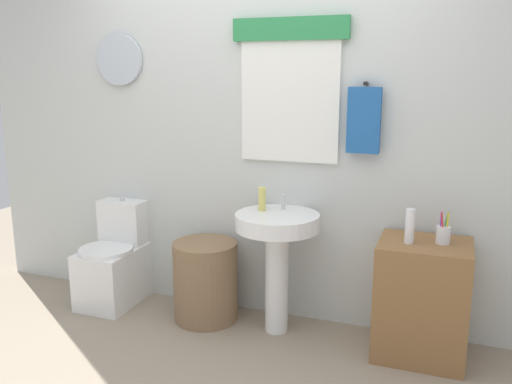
{
  "coord_description": "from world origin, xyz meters",
  "views": [
    {
      "loc": [
        1.21,
        -2.26,
        1.65
      ],
      "look_at": [
        0.08,
        0.8,
        0.93
      ],
      "focal_mm": 37.83,
      "sensor_mm": 36.0,
      "label": 1
    }
  ],
  "objects_px": {
    "pedestal_sink": "(277,243)",
    "wooden_cabinet": "(422,300)",
    "lotion_bottle": "(410,226)",
    "toothbrush_cup": "(443,234)",
    "toilet": "(115,264)",
    "laundry_hamper": "(206,281)",
    "soap_bottle": "(262,199)"
  },
  "relations": [
    {
      "from": "laundry_hamper",
      "to": "wooden_cabinet",
      "type": "xyz_separation_m",
      "value": [
        1.4,
        0.0,
        0.08
      ]
    },
    {
      "from": "lotion_bottle",
      "to": "toothbrush_cup",
      "type": "xyz_separation_m",
      "value": [
        0.18,
        0.06,
        -0.05
      ]
    },
    {
      "from": "toothbrush_cup",
      "to": "pedestal_sink",
      "type": "bearing_deg",
      "value": -178.84
    },
    {
      "from": "toilet",
      "to": "toothbrush_cup",
      "type": "bearing_deg",
      "value": -0.3
    },
    {
      "from": "pedestal_sink",
      "to": "wooden_cabinet",
      "type": "xyz_separation_m",
      "value": [
        0.9,
        0.0,
        -0.25
      ]
    },
    {
      "from": "lotion_bottle",
      "to": "soap_bottle",
      "type": "bearing_deg",
      "value": 174.45
    },
    {
      "from": "wooden_cabinet",
      "to": "lotion_bottle",
      "type": "xyz_separation_m",
      "value": [
        -0.09,
        -0.04,
        0.45
      ]
    },
    {
      "from": "toothbrush_cup",
      "to": "wooden_cabinet",
      "type": "bearing_deg",
      "value": -167.57
    },
    {
      "from": "soap_bottle",
      "to": "pedestal_sink",
      "type": "bearing_deg",
      "value": -22.62
    },
    {
      "from": "laundry_hamper",
      "to": "toothbrush_cup",
      "type": "distance_m",
      "value": 1.57
    },
    {
      "from": "pedestal_sink",
      "to": "wooden_cabinet",
      "type": "height_order",
      "value": "pedestal_sink"
    },
    {
      "from": "lotion_bottle",
      "to": "laundry_hamper",
      "type": "bearing_deg",
      "value": 178.26
    },
    {
      "from": "toilet",
      "to": "laundry_hamper",
      "type": "xyz_separation_m",
      "value": [
        0.75,
        -0.03,
        -0.02
      ]
    },
    {
      "from": "pedestal_sink",
      "to": "toothbrush_cup",
      "type": "xyz_separation_m",
      "value": [
        0.99,
        0.02,
        0.16
      ]
    },
    {
      "from": "laundry_hamper",
      "to": "soap_bottle",
      "type": "xyz_separation_m",
      "value": [
        0.39,
        0.05,
        0.59
      ]
    },
    {
      "from": "laundry_hamper",
      "to": "pedestal_sink",
      "type": "bearing_deg",
      "value": -0.0
    },
    {
      "from": "pedestal_sink",
      "to": "lotion_bottle",
      "type": "distance_m",
      "value": 0.83
    },
    {
      "from": "laundry_hamper",
      "to": "soap_bottle",
      "type": "distance_m",
      "value": 0.71
    },
    {
      "from": "pedestal_sink",
      "to": "toothbrush_cup",
      "type": "bearing_deg",
      "value": 1.16
    },
    {
      "from": "laundry_hamper",
      "to": "wooden_cabinet",
      "type": "bearing_deg",
      "value": 0.0
    },
    {
      "from": "wooden_cabinet",
      "to": "soap_bottle",
      "type": "height_order",
      "value": "soap_bottle"
    },
    {
      "from": "toilet",
      "to": "lotion_bottle",
      "type": "xyz_separation_m",
      "value": [
        2.06,
        -0.07,
        0.51
      ]
    },
    {
      "from": "toilet",
      "to": "lotion_bottle",
      "type": "distance_m",
      "value": 2.13
    },
    {
      "from": "soap_bottle",
      "to": "toothbrush_cup",
      "type": "relative_size",
      "value": 0.82
    },
    {
      "from": "pedestal_sink",
      "to": "wooden_cabinet",
      "type": "distance_m",
      "value": 0.93
    },
    {
      "from": "wooden_cabinet",
      "to": "lotion_bottle",
      "type": "height_order",
      "value": "lotion_bottle"
    },
    {
      "from": "pedestal_sink",
      "to": "toothbrush_cup",
      "type": "height_order",
      "value": "toothbrush_cup"
    },
    {
      "from": "soap_bottle",
      "to": "toothbrush_cup",
      "type": "height_order",
      "value": "soap_bottle"
    },
    {
      "from": "laundry_hamper",
      "to": "pedestal_sink",
      "type": "distance_m",
      "value": 0.61
    },
    {
      "from": "lotion_bottle",
      "to": "wooden_cabinet",
      "type": "bearing_deg",
      "value": 23.73
    },
    {
      "from": "toothbrush_cup",
      "to": "lotion_bottle",
      "type": "bearing_deg",
      "value": -161.74
    },
    {
      "from": "soap_bottle",
      "to": "lotion_bottle",
      "type": "height_order",
      "value": "soap_bottle"
    }
  ]
}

